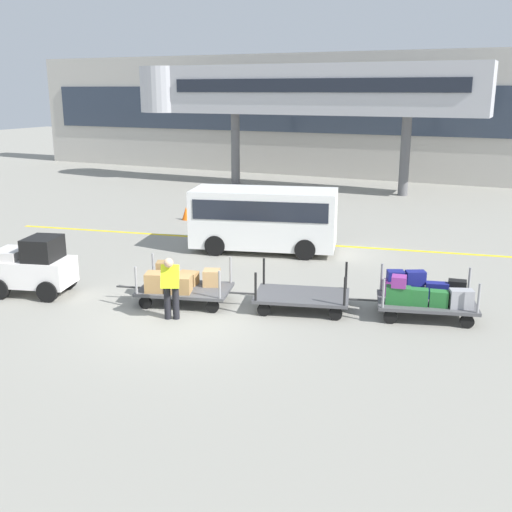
{
  "coord_description": "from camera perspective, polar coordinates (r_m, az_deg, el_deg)",
  "views": [
    {
      "loc": [
        7.36,
        -11.68,
        5.29
      ],
      "look_at": [
        1.33,
        1.47,
        1.34
      ],
      "focal_mm": 42.73,
      "sensor_mm": 36.0,
      "label": 1
    }
  ],
  "objects": [
    {
      "name": "baggage_cart_lead",
      "position": [
        15.69,
        -7.12,
        -2.57
      ],
      "size": [
        3.09,
        1.95,
        1.1
      ],
      "color": "#4C4C4F",
      "rests_on": "ground_plane"
    },
    {
      "name": "apron_lead_line",
      "position": [
        22.22,
        -0.96,
        1.51
      ],
      "size": [
        18.23,
        3.29,
        0.01
      ],
      "primitive_type": "cube",
      "rotation": [
        0.0,
        0.0,
        0.17
      ],
      "color": "yellow",
      "rests_on": "ground_plane"
    },
    {
      "name": "shuttle_van",
      "position": [
        20.47,
        0.76,
        3.84
      ],
      "size": [
        5.12,
        3.04,
        2.1
      ],
      "color": "white",
      "rests_on": "ground_plane"
    },
    {
      "name": "baggage_cart_middle",
      "position": [
        15.18,
        4.29,
        -3.78
      ],
      "size": [
        3.09,
        1.95,
        1.1
      ],
      "color": "#4C4C4F",
      "rests_on": "ground_plane"
    },
    {
      "name": "baggage_handler",
      "position": [
        14.45,
        -8.01,
        -2.72
      ],
      "size": [
        0.54,
        0.55,
        1.56
      ],
      "color": "black",
      "rests_on": "ground_plane"
    },
    {
      "name": "jet_bridge",
      "position": [
        34.13,
        2.85,
        15.22
      ],
      "size": [
        19.71,
        3.0,
        6.62
      ],
      "color": "#B7B7BC",
      "rests_on": "ground_plane"
    },
    {
      "name": "terminal_building",
      "position": [
        38.4,
        13.89,
        12.55
      ],
      "size": [
        52.96,
        2.51,
        7.49
      ],
      "color": "#BCB7AD",
      "rests_on": "ground_plane"
    },
    {
      "name": "baggage_tug",
      "position": [
        17.21,
        -20.15,
        -0.98
      ],
      "size": [
        2.31,
        1.68,
        1.58
      ],
      "color": "white",
      "rests_on": "ground_plane"
    },
    {
      "name": "baggage_cart_tail",
      "position": [
        15.16,
        15.47,
        -3.54
      ],
      "size": [
        3.09,
        1.95,
        1.1
      ],
      "color": "#4C4C4F",
      "rests_on": "ground_plane"
    },
    {
      "name": "safety_cone_near",
      "position": [
        25.84,
        -6.56,
        3.98
      ],
      "size": [
        0.36,
        0.36,
        0.55
      ],
      "primitive_type": "cone",
      "color": "#EA590F",
      "rests_on": "ground_plane"
    },
    {
      "name": "ground_plane",
      "position": [
        14.79,
        -7.11,
        -5.82
      ],
      "size": [
        120.0,
        120.0,
        0.0
      ],
      "primitive_type": "plane",
      "color": "gray"
    }
  ]
}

